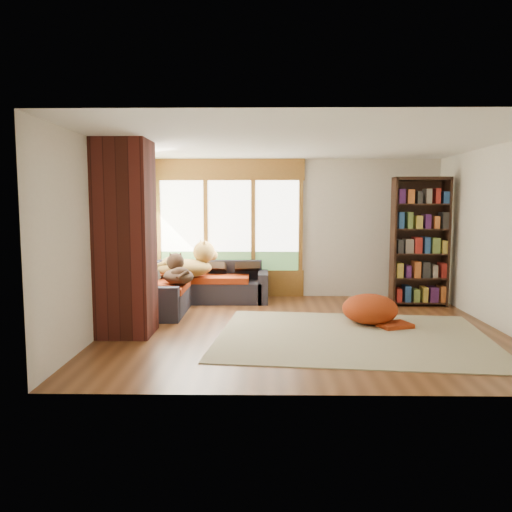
% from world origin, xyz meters
% --- Properties ---
extents(floor, '(5.50, 5.50, 0.00)m').
position_xyz_m(floor, '(0.00, 0.00, 0.00)').
color(floor, '#532E17').
rests_on(floor, ground).
extents(ceiling, '(5.50, 5.50, 0.00)m').
position_xyz_m(ceiling, '(0.00, 0.00, 2.60)').
color(ceiling, white).
extents(wall_back, '(5.50, 0.04, 2.60)m').
position_xyz_m(wall_back, '(0.00, 2.50, 1.30)').
color(wall_back, silver).
rests_on(wall_back, ground).
extents(wall_front, '(5.50, 0.04, 2.60)m').
position_xyz_m(wall_front, '(0.00, -2.50, 1.30)').
color(wall_front, silver).
rests_on(wall_front, ground).
extents(wall_left, '(0.04, 5.00, 2.60)m').
position_xyz_m(wall_left, '(-2.75, 0.00, 1.30)').
color(wall_left, silver).
rests_on(wall_left, ground).
extents(wall_right, '(0.04, 5.00, 2.60)m').
position_xyz_m(wall_right, '(2.75, 0.00, 1.30)').
color(wall_right, silver).
rests_on(wall_right, ground).
extents(windows_back, '(2.82, 0.10, 1.90)m').
position_xyz_m(windows_back, '(-1.20, 2.47, 1.35)').
color(windows_back, '#8C5E23').
rests_on(windows_back, wall_back).
extents(windows_left, '(0.10, 2.62, 1.90)m').
position_xyz_m(windows_left, '(-2.72, 1.20, 1.35)').
color(windows_left, '#8C5E23').
rests_on(windows_left, wall_left).
extents(roller_blind, '(0.03, 0.72, 0.90)m').
position_xyz_m(roller_blind, '(-2.69, 2.03, 1.75)').
color(roller_blind, '#7BA066').
rests_on(roller_blind, wall_left).
extents(brick_chimney, '(0.70, 0.70, 2.60)m').
position_xyz_m(brick_chimney, '(-2.40, -0.35, 1.30)').
color(brick_chimney, '#471914').
rests_on(brick_chimney, ground).
extents(sectional_sofa, '(2.20, 2.20, 0.80)m').
position_xyz_m(sectional_sofa, '(-1.95, 1.70, 0.30)').
color(sectional_sofa, black).
rests_on(sectional_sofa, ground).
extents(area_rug, '(3.82, 3.07, 0.01)m').
position_xyz_m(area_rug, '(0.63, -0.45, 0.01)').
color(area_rug, beige).
rests_on(area_rug, ground).
extents(bookshelf, '(0.95, 0.32, 2.22)m').
position_xyz_m(bookshelf, '(2.14, 1.64, 1.11)').
color(bookshelf, black).
rests_on(bookshelf, ground).
extents(pouf, '(1.06, 1.06, 0.44)m').
position_xyz_m(pouf, '(1.02, 0.30, 0.23)').
color(pouf, '#A03A19').
rests_on(pouf, area_rug).
extents(dog_tan, '(1.14, 0.93, 0.56)m').
position_xyz_m(dog_tan, '(-1.85, 1.67, 0.82)').
color(dog_tan, olive).
rests_on(dog_tan, sectional_sofa).
extents(dog_brindle, '(0.69, 0.85, 0.42)m').
position_xyz_m(dog_brindle, '(-1.94, 1.01, 0.75)').
color(dog_brindle, black).
rests_on(dog_brindle, sectional_sofa).
extents(throw_pillows, '(1.98, 1.68, 0.45)m').
position_xyz_m(throw_pillows, '(-1.86, 1.75, 0.77)').
color(throw_pillows, black).
rests_on(throw_pillows, sectional_sofa).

